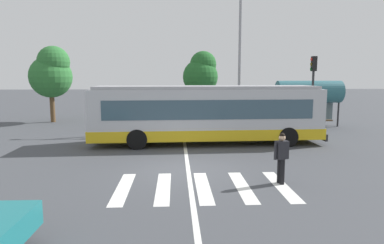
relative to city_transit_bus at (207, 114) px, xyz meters
name	(u,v)px	position (x,y,z in m)	size (l,w,h in m)	color
ground_plane	(183,170)	(-1.36, -5.04, -1.59)	(160.00, 160.00, 0.00)	#424449
city_transit_bus	(207,114)	(0.00, 0.00, 0.00)	(12.17, 2.98, 3.06)	black
pedestrian_crossing_street	(281,155)	(1.86, -6.81, -0.62)	(0.55, 0.37, 1.72)	black
parked_car_white	(124,113)	(-5.56, 8.16, -0.82)	(2.05, 4.59, 1.35)	black
parked_car_red	(158,113)	(-2.95, 7.87, -0.82)	(1.96, 4.54, 1.35)	black
parked_car_teal	(195,113)	(-0.16, 7.61, -0.82)	(1.90, 4.51, 1.35)	black
traffic_light_far_corner	(313,82)	(6.85, 2.89, 1.61)	(0.33, 0.32, 4.77)	#28282B
bus_stop_shelter	(309,93)	(7.70, 5.56, 0.83)	(4.51, 1.54, 3.25)	#28282B
twin_arm_street_lamp	(240,41)	(2.81, 5.75, 4.39)	(4.44, 0.32, 9.84)	#939399
background_tree_left	(52,73)	(-11.14, 8.92, 2.25)	(3.21, 3.21, 5.85)	brown
background_tree_right	(201,73)	(0.79, 14.08, 2.24)	(3.31, 3.31, 5.90)	brown
crosswalk_painted_stripes	(203,187)	(-0.76, -7.06, -1.58)	(5.58, 3.14, 0.01)	silver
lane_center_line	(187,157)	(-1.17, -3.04, -1.59)	(0.16, 24.00, 0.01)	silver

